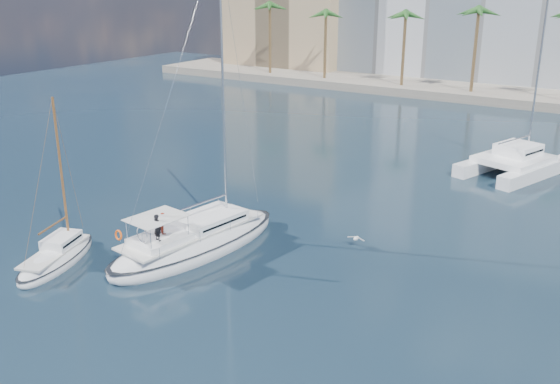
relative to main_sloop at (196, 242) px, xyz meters
The scene contains 9 objects.
ground 5.81m from the main_sloop, 16.90° to the left, with size 160.00×160.00×0.00m, color black.
quay 62.92m from the main_sloop, 84.96° to the left, with size 120.00×14.00×1.20m, color gray.
building_tan_left 80.22m from the main_sloop, 117.29° to the left, with size 22.00×14.00×22.00m, color tan.
palm_left 65.94m from the main_sloop, 115.88° to the left, with size 3.60×3.60×12.30m.
palm_centre 59.74m from the main_sloop, 84.62° to the left, with size 3.60×3.60×12.30m.
main_sloop is the anchor object (origin of this frame).
small_sloop 8.11m from the main_sloop, 133.91° to the right, with size 4.42×7.40×10.16m.
catamaran 30.17m from the main_sloop, 65.43° to the left, with size 8.45×11.91×15.87m.
seagull 9.90m from the main_sloop, 35.93° to the left, with size 1.19×0.51×0.22m.
Camera 1 is at (17.77, -28.38, 15.86)m, focal length 40.00 mm.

